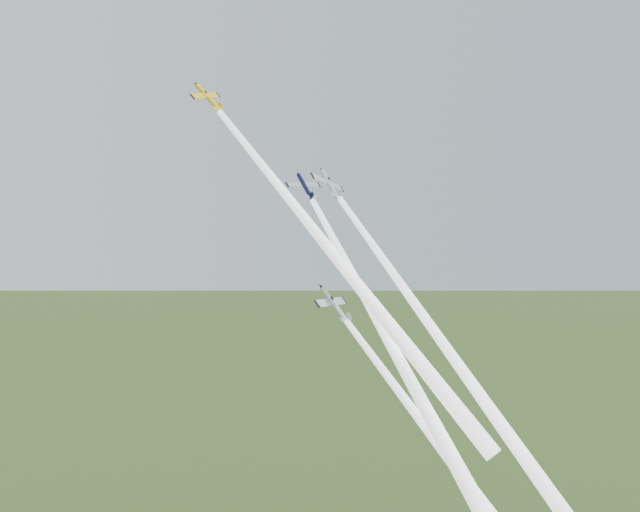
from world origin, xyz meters
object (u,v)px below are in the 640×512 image
(plane_yellow, at_px, (208,97))
(plane_silver_low, at_px, (334,304))
(plane_silver_right, at_px, (329,184))
(plane_navy, at_px, (305,186))

(plane_yellow, distance_m, plane_silver_low, 37.63)
(plane_yellow, height_order, plane_silver_right, plane_yellow)
(plane_silver_low, bearing_deg, plane_yellow, 112.18)
(plane_yellow, height_order, plane_navy, plane_yellow)
(plane_yellow, bearing_deg, plane_silver_right, -33.92)
(plane_silver_right, xyz_separation_m, plane_silver_low, (-7.67, -11.03, -18.82))
(plane_navy, xyz_separation_m, plane_silver_low, (-1.31, -9.37, -18.31))
(plane_navy, height_order, plane_silver_right, plane_silver_right)
(plane_navy, xyz_separation_m, plane_silver_right, (6.36, 1.66, 0.51))
(plane_yellow, xyz_separation_m, plane_navy, (14.75, -5.29, -13.64))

